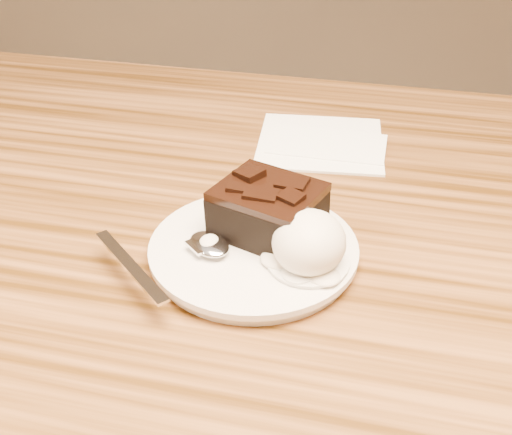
% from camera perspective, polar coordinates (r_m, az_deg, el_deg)
% --- Properties ---
extents(plate, '(0.20, 0.20, 0.02)m').
position_cam_1_polar(plate, '(0.59, -0.23, -3.13)').
color(plate, silver).
rests_on(plate, dining_table).
extents(brownie, '(0.11, 0.10, 0.04)m').
position_cam_1_polar(brownie, '(0.59, 1.11, 0.44)').
color(brownie, black).
rests_on(brownie, plate).
extents(ice_cream_scoop, '(0.07, 0.07, 0.05)m').
position_cam_1_polar(ice_cream_scoop, '(0.55, 4.86, -2.25)').
color(ice_cream_scoop, silver).
rests_on(ice_cream_scoop, plate).
extents(melt_puddle, '(0.07, 0.07, 0.00)m').
position_cam_1_polar(melt_puddle, '(0.56, 4.75, -4.07)').
color(melt_puddle, white).
rests_on(melt_puddle, plate).
extents(spoon, '(0.16, 0.14, 0.01)m').
position_cam_1_polar(spoon, '(0.57, -4.28, -2.57)').
color(spoon, silver).
rests_on(spoon, plate).
extents(napkin, '(0.17, 0.17, 0.01)m').
position_cam_1_polar(napkin, '(0.80, 5.88, 6.92)').
color(napkin, white).
rests_on(napkin, dining_table).
extents(crumb_a, '(0.01, 0.01, 0.00)m').
position_cam_1_polar(crumb_a, '(0.57, -3.12, -3.03)').
color(crumb_a, black).
rests_on(crumb_a, plate).
extents(crumb_b, '(0.01, 0.01, 0.00)m').
position_cam_1_polar(crumb_b, '(0.55, 1.97, -4.84)').
color(crumb_b, black).
rests_on(crumb_b, plate).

